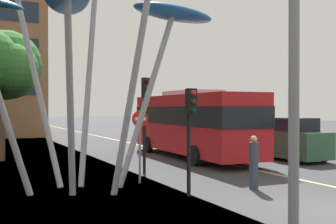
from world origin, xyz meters
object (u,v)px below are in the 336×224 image
at_px(traffic_light_kerb_far, 145,105).
at_px(car_parked_far, 215,132).
at_px(no_entry_sign, 140,135).
at_px(car_parked_mid, 292,140).
at_px(leaf_sculpture, 74,1).
at_px(pedestrian, 254,162).
at_px(traffic_light_kerb_near, 190,118).
at_px(red_bus, 192,121).

relative_size(traffic_light_kerb_far, car_parked_far, 0.95).
bearing_deg(traffic_light_kerb_far, no_entry_sign, -118.06).
xyz_separation_m(car_parked_mid, no_entry_sign, (-9.42, -2.60, 0.70)).
height_order(traffic_light_kerb_far, car_parked_mid, traffic_light_kerb_far).
xyz_separation_m(leaf_sculpture, pedestrian, (5.34, -2.43, -5.27)).
bearing_deg(leaf_sculpture, car_parked_mid, 13.83).
relative_size(traffic_light_kerb_near, pedestrian, 1.84).
relative_size(car_parked_mid, pedestrian, 2.25).
relative_size(leaf_sculpture, traffic_light_kerb_far, 2.50).
height_order(red_bus, leaf_sculpture, leaf_sculpture).
xyz_separation_m(traffic_light_kerb_far, no_entry_sign, (-0.94, -1.77, -1.09)).
xyz_separation_m(traffic_light_kerb_near, car_parked_mid, (8.90, 5.39, -1.35)).
xyz_separation_m(leaf_sculpture, no_entry_sign, (2.41, 0.31, -4.43)).
distance_m(traffic_light_kerb_near, car_parked_far, 15.49).
xyz_separation_m(car_parked_far, pedestrian, (-6.46, -12.58, -0.16)).
distance_m(car_parked_mid, pedestrian, 8.41).
xyz_separation_m(pedestrian, no_entry_sign, (-2.92, 2.74, 0.83)).
xyz_separation_m(leaf_sculpture, traffic_light_kerb_far, (3.36, 2.08, -3.34)).
distance_m(red_bus, traffic_light_kerb_near, 9.91).
bearing_deg(pedestrian, no_entry_sign, 136.83).
distance_m(leaf_sculpture, car_parked_mid, 13.22).
bearing_deg(no_entry_sign, red_bus, 47.33).
xyz_separation_m(leaf_sculpture, car_parked_far, (11.80, 10.15, -5.11)).
bearing_deg(traffic_light_kerb_far, traffic_light_kerb_near, -95.35).
distance_m(leaf_sculpture, traffic_light_kerb_near, 5.39).
bearing_deg(car_parked_far, traffic_light_kerb_near, -125.08).
xyz_separation_m(traffic_light_kerb_near, pedestrian, (2.41, 0.05, -1.49)).
distance_m(red_bus, no_entry_sign, 7.94).
bearing_deg(car_parked_far, red_bus, -135.02).
xyz_separation_m(car_parked_mid, pedestrian, (-6.49, -5.34, -0.13)).
xyz_separation_m(traffic_light_kerb_near, no_entry_sign, (-0.52, 2.79, -0.65)).
xyz_separation_m(red_bus, leaf_sculpture, (-7.79, -6.15, 4.19)).
distance_m(traffic_light_kerb_far, pedestrian, 5.29).
bearing_deg(traffic_light_kerb_near, car_parked_far, 54.92).
xyz_separation_m(leaf_sculpture, car_parked_mid, (11.83, 2.91, -5.13)).
bearing_deg(leaf_sculpture, traffic_light_kerb_near, -40.19).
distance_m(traffic_light_kerb_near, pedestrian, 2.83).
distance_m(red_bus, leaf_sculpture, 10.77).
relative_size(traffic_light_kerb_near, car_parked_mid, 0.82).
bearing_deg(pedestrian, red_bus, 74.02).
relative_size(car_parked_far, pedestrian, 2.33).
height_order(leaf_sculpture, no_entry_sign, leaf_sculpture).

